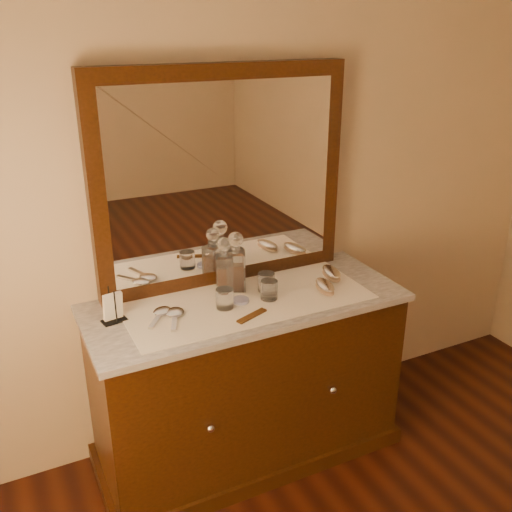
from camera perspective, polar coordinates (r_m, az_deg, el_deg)
name	(u,v)px	position (r m, az deg, el deg)	size (l,w,h in m)	color
dresser_cabinet	(247,382)	(2.80, -0.92, -12.45)	(1.40, 0.55, 0.82)	black
dresser_plinth	(247,443)	(3.02, -0.88, -18.20)	(1.46, 0.59, 0.08)	black
knob_left	(211,428)	(2.47, -4.57, -16.80)	(0.04, 0.04, 0.04)	silver
knob_right	(333,390)	(2.69, 7.68, -13.14)	(0.04, 0.04, 0.04)	silver
marble_top	(246,303)	(2.58, -0.98, -4.68)	(1.44, 0.59, 0.03)	silver
mirror_frame	(222,179)	(2.60, -3.37, 7.73)	(1.20, 0.08, 1.00)	black
mirror_glass	(225,180)	(2.57, -3.07, 7.55)	(1.06, 0.01, 0.86)	white
lace_runner	(248,301)	(2.55, -0.79, -4.53)	(1.10, 0.45, 0.00)	white
pin_dish	(241,300)	(2.54, -1.56, -4.45)	(0.08, 0.08, 0.01)	white
comb	(252,316)	(2.42, -0.42, -6.00)	(0.16, 0.03, 0.01)	brown
napkin_rack	(113,308)	(2.44, -14.11, -5.10)	(0.11, 0.08, 0.15)	black
decanter_left	(225,270)	(2.62, -3.16, -1.36)	(0.10, 0.10, 0.26)	#8E3F14
decanter_right	(236,267)	(2.62, -2.03, -1.15)	(0.11, 0.11, 0.28)	#8E3F14
brush_near	(325,287)	(2.65, 6.90, -3.07)	(0.10, 0.17, 0.04)	tan
brush_far	(331,273)	(2.79, 7.55, -1.72)	(0.10, 0.17, 0.04)	tan
hand_mirror_outer	(161,313)	(2.46, -9.48, -5.65)	(0.15, 0.18, 0.02)	silver
hand_mirror_inner	(175,314)	(2.44, -8.12, -5.80)	(0.12, 0.21, 0.02)	silver
tumblers	(254,290)	(2.55, -0.22, -3.41)	(0.32, 0.16, 0.09)	white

